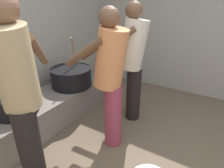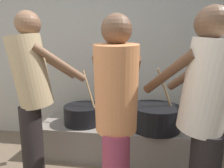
% 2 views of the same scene
% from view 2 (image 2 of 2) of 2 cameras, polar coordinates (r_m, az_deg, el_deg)
% --- Properties ---
extents(block_enclosure_rear, '(5.54, 0.20, 2.36)m').
position_cam_2_polar(block_enclosure_rear, '(2.80, -8.60, 7.25)').
color(block_enclosure_rear, '#9E998E').
rests_on(block_enclosure_rear, ground_plane).
extents(hearth_ledge, '(2.00, 0.60, 0.40)m').
position_cam_2_polar(hearth_ledge, '(2.43, 1.89, -16.97)').
color(hearth_ledge, slate).
rests_on(hearth_ledge, ground_plane).
extents(cooking_pot_main, '(0.59, 0.59, 0.73)m').
position_cam_2_polar(cooking_pot_main, '(2.25, 13.43, -10.10)').
color(cooking_pot_main, black).
rests_on(cooking_pot_main, hearth_ledge).
extents(cooking_pot_secondary, '(0.49, 0.49, 0.69)m').
position_cam_2_polar(cooking_pot_secondary, '(2.38, -9.09, -9.40)').
color(cooking_pot_secondary, black).
rests_on(cooking_pot_secondary, hearth_ledge).
extents(cook_in_orange_shirt, '(0.38, 0.68, 1.55)m').
position_cam_2_polar(cook_in_orange_shirt, '(1.28, 1.34, -8.91)').
color(cook_in_orange_shirt, '#8C3347').
rests_on(cook_in_orange_shirt, ground_plane).
extents(cook_in_tan_shirt, '(0.73, 0.69, 1.66)m').
position_cam_2_polar(cook_in_tan_shirt, '(1.84, -23.97, -1.69)').
color(cook_in_tan_shirt, black).
rests_on(cook_in_tan_shirt, ground_plane).
extents(cook_in_cream_shirt, '(0.65, 0.72, 1.59)m').
position_cam_2_polar(cook_in_cream_shirt, '(1.37, 27.39, -7.74)').
color(cook_in_cream_shirt, black).
rests_on(cook_in_cream_shirt, ground_plane).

